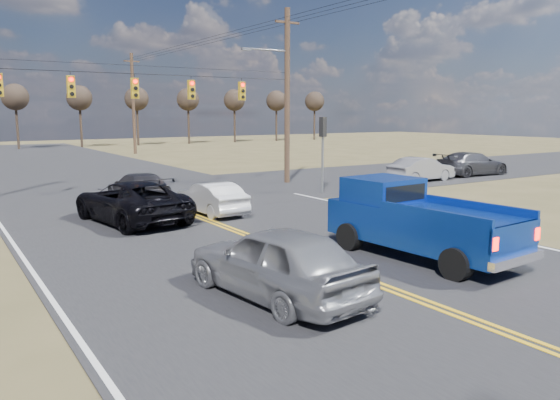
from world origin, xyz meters
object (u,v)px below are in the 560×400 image
pickup_truck (417,221)px  white_car_queue (212,198)px  silver_suv (276,261)px  cross_car_east_far (472,164)px  black_suv (131,202)px  cross_car_east_near (421,169)px  dgrey_car_queue (139,188)px

pickup_truck → white_car_queue: (-1.94, 9.35, -0.40)m
silver_suv → cross_car_east_far: (23.92, 13.43, -0.05)m
black_suv → cross_car_east_far: 24.14m
pickup_truck → cross_car_east_far: pickup_truck is taller
white_car_queue → cross_car_east_far: (20.61, 3.30, 0.12)m
silver_suv → black_suv: bearing=-96.7°
pickup_truck → black_suv: bearing=115.4°
cross_car_east_near → cross_car_east_far: bearing=-87.0°
pickup_truck → dgrey_car_queue: size_ratio=1.23×
white_car_queue → cross_car_east_near: (15.37, 2.88, 0.08)m
cross_car_east_near → black_suv: bearing=97.0°
white_car_queue → dgrey_car_queue: bearing=-71.1°
pickup_truck → cross_car_east_near: bearing=38.7°
black_suv → cross_car_east_far: black_suv is taller
pickup_truck → white_car_queue: 9.56m
dgrey_car_queue → cross_car_east_near: 17.03m
black_suv → dgrey_car_queue: bearing=-120.9°
silver_suv → pickup_truck: bearing=-178.3°
pickup_truck → dgrey_car_queue: 14.07m
black_suv → dgrey_car_queue: black_suv is taller
pickup_truck → cross_car_east_near: size_ratio=1.33×
dgrey_car_queue → cross_car_east_near: size_ratio=1.08×
pickup_truck → black_suv: (-5.26, 9.44, -0.27)m
silver_suv → white_car_queue: (3.31, 10.14, -0.18)m
cross_car_east_far → white_car_queue: bearing=102.5°
dgrey_car_queue → cross_car_east_far: bearing=179.0°
pickup_truck → silver_suv: (-5.25, -0.79, -0.22)m
white_car_queue → dgrey_car_queue: (-1.60, 4.26, 0.04)m
black_suv → cross_car_east_far: bearing=179.2°
black_suv → silver_suv: bearing=81.7°
silver_suv → black_suv: 10.23m
dgrey_car_queue → cross_car_east_near: cross_car_east_near is taller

